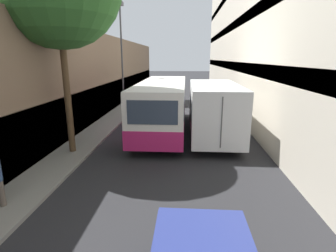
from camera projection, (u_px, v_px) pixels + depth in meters
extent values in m
plane|color=#232326|center=(175.00, 139.00, 14.31)|extent=(150.00, 150.00, 0.00)
cube|color=gray|center=(92.00, 136.00, 14.60)|extent=(1.73, 60.00, 0.12)
cube|color=brown|center=(50.00, 83.00, 13.99)|extent=(2.40, 60.00, 6.00)
cube|color=black|center=(66.00, 116.00, 14.40)|extent=(1.08, 60.00, 2.40)
cube|color=#333D47|center=(273.00, 71.00, 13.07)|extent=(1.08, 60.00, 0.70)
cube|color=#333D47|center=(280.00, 1.00, 12.26)|extent=(1.08, 60.00, 0.70)
cube|color=silver|center=(163.00, 103.00, 15.44)|extent=(2.56, 9.64, 2.51)
cube|color=#B21E5B|center=(163.00, 117.00, 15.64)|extent=(2.58, 9.66, 0.88)
cube|color=#2D3847|center=(163.00, 97.00, 15.34)|extent=(2.60, 8.87, 0.80)
cube|color=#2D3847|center=(152.00, 113.00, 10.66)|extent=(2.10, 0.04, 1.00)
cylinder|color=black|center=(151.00, 112.00, 18.70)|extent=(0.24, 1.00, 1.00)
cylinder|color=black|center=(182.00, 113.00, 18.55)|extent=(0.24, 1.00, 1.00)
cylinder|color=black|center=(135.00, 137.00, 12.93)|extent=(0.24, 1.00, 1.00)
cylinder|color=black|center=(180.00, 138.00, 12.78)|extent=(0.24, 1.00, 1.00)
cube|color=silver|center=(207.00, 101.00, 17.97)|extent=(2.33, 2.40, 1.96)
cube|color=silver|center=(214.00, 109.00, 13.75)|extent=(2.42, 6.18, 2.55)
cube|color=#4C4C4C|center=(222.00, 123.00, 10.76)|extent=(0.05, 0.02, 2.17)
cylinder|color=black|center=(191.00, 114.00, 18.27)|extent=(0.22, 0.96, 0.96)
cylinder|color=black|center=(223.00, 114.00, 18.12)|extent=(0.22, 0.96, 0.96)
cylinder|color=black|center=(193.00, 140.00, 12.49)|extent=(0.22, 0.96, 0.96)
cylinder|color=black|center=(240.00, 141.00, 12.34)|extent=(0.22, 0.96, 0.96)
cube|color=silver|center=(169.00, 91.00, 25.35)|extent=(1.92, 4.49, 1.77)
cube|color=#2D3847|center=(170.00, 86.00, 27.11)|extent=(1.54, 0.04, 0.62)
cylinder|color=black|center=(161.00, 98.00, 26.87)|extent=(0.16, 0.64, 0.64)
cylinder|color=black|center=(178.00, 98.00, 26.76)|extent=(0.16, 0.64, 0.64)
cylinder|color=black|center=(159.00, 102.00, 24.36)|extent=(0.16, 0.64, 0.64)
cylinder|color=black|center=(177.00, 102.00, 24.25)|extent=(0.16, 0.64, 0.64)
cylinder|color=brown|center=(1.00, 193.00, 7.53)|extent=(0.18, 0.18, 0.78)
cylinder|color=#38383D|center=(122.00, 63.00, 18.62)|extent=(0.12, 0.12, 7.62)
cube|color=#38383D|center=(120.00, 3.00, 17.63)|extent=(0.36, 0.80, 0.24)
cylinder|color=#4C3823|center=(67.00, 94.00, 11.44)|extent=(0.28, 0.28, 5.25)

